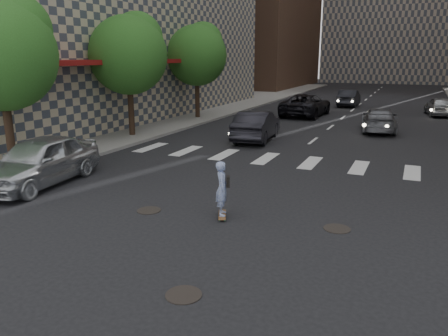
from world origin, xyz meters
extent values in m
plane|color=black|center=(0.00, 0.00, 0.00)|extent=(160.00, 160.00, 0.00)
cube|color=gray|center=(-14.50, 20.00, 0.07)|extent=(13.00, 80.00, 0.15)
cube|color=black|center=(-11.20, 10.00, 2.00)|extent=(0.30, 14.00, 4.00)
cube|color=maroon|center=(-10.40, 10.00, 4.10)|extent=(1.60, 14.00, 0.25)
cylinder|color=#382619|center=(-9.50, 3.00, 1.55)|extent=(0.32, 0.32, 2.80)
sphere|color=#29551C|center=(-9.50, 3.00, 4.45)|extent=(4.20, 4.20, 4.20)
sphere|color=#29551C|center=(-9.30, 3.60, 5.35)|extent=(2.80, 2.80, 2.80)
cylinder|color=#382619|center=(-9.50, 11.00, 1.55)|extent=(0.32, 0.32, 2.80)
sphere|color=#29551C|center=(-9.50, 11.00, 4.45)|extent=(4.20, 4.20, 4.20)
sphere|color=#29551C|center=(-9.30, 11.60, 5.35)|extent=(2.80, 2.80, 2.80)
cylinder|color=#382619|center=(-9.50, 19.00, 1.55)|extent=(0.32, 0.32, 2.80)
sphere|color=#29551C|center=(-9.50, 19.00, 4.45)|extent=(4.20, 4.20, 4.20)
sphere|color=#29551C|center=(-9.30, 19.60, 5.35)|extent=(2.80, 2.80, 2.80)
cylinder|color=black|center=(1.20, -2.50, 0.01)|extent=(0.70, 0.70, 0.02)
cylinder|color=black|center=(-2.00, 1.20, 0.01)|extent=(0.70, 0.70, 0.02)
cylinder|color=black|center=(3.30, 2.00, 0.01)|extent=(0.70, 0.70, 0.02)
cube|color=brown|center=(0.19, 1.57, 0.08)|extent=(0.50, 0.83, 0.02)
cylinder|color=#2F9A65|center=(0.24, 1.27, 0.03)|extent=(0.05, 0.06, 0.05)
cylinder|color=#2F9A65|center=(0.37, 1.33, 0.03)|extent=(0.05, 0.06, 0.05)
cylinder|color=#2F9A65|center=(0.01, 1.81, 0.03)|extent=(0.05, 0.06, 0.05)
cylinder|color=#2F9A65|center=(0.14, 1.86, 0.03)|extent=(0.05, 0.06, 0.05)
imported|color=#7F85B8|center=(0.19, 1.57, 0.85)|extent=(0.56, 0.66, 1.53)
cube|color=black|center=(0.32, 1.68, 1.04)|extent=(0.18, 0.27, 0.29)
imported|color=silver|center=(-7.00, 2.00, 0.85)|extent=(2.50, 5.17, 1.70)
imported|color=black|center=(-2.87, 13.00, 0.79)|extent=(2.16, 4.92, 1.57)
imported|color=slate|center=(2.91, 18.64, 0.69)|extent=(2.48, 4.97, 1.38)
imported|color=black|center=(-2.78, 23.84, 0.82)|extent=(2.99, 6.02, 1.64)
imported|color=#9EA1A5|center=(6.50, 28.00, 0.72)|extent=(2.26, 4.44, 1.45)
imported|color=black|center=(-0.77, 32.00, 0.74)|extent=(1.60, 4.49, 1.47)
camera|label=1|loc=(4.89, -8.98, 4.40)|focal=35.00mm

